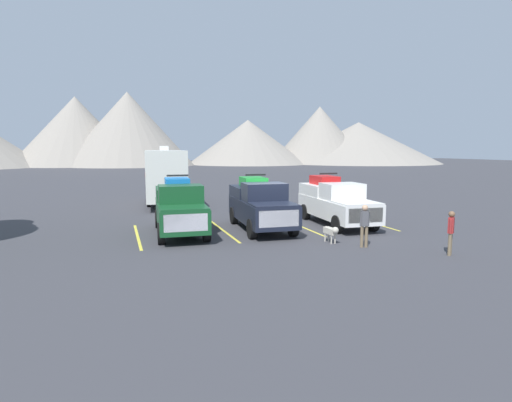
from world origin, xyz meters
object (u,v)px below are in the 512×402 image
at_px(pickup_truck_b, 260,204).
at_px(person_a, 365,223).
at_px(person_b, 451,230).
at_px(pickup_truck_a, 180,207).
at_px(dog, 332,231).
at_px(pickup_truck_c, 335,201).
at_px(camper_trailer_a, 165,174).

height_order(pickup_truck_b, person_a, pickup_truck_b).
distance_m(pickup_truck_b, person_b, 8.38).
height_order(pickup_truck_a, pickup_truck_b, pickup_truck_a).
xyz_separation_m(person_a, person_b, (2.23, -2.03, -0.04)).
distance_m(pickup_truck_a, dog, 6.82).
bearing_deg(pickup_truck_c, camper_trailer_a, 125.06).
relative_size(pickup_truck_c, person_a, 3.50).
bearing_deg(pickup_truck_a, person_a, -38.34).
relative_size(pickup_truck_c, camper_trailer_a, 0.63).
bearing_deg(pickup_truck_b, person_b, -54.91).
relative_size(person_b, dog, 1.62).
distance_m(pickup_truck_a, person_a, 8.09).
bearing_deg(person_b, pickup_truck_b, 125.09).
relative_size(pickup_truck_b, pickup_truck_c, 0.96).
bearing_deg(pickup_truck_b, pickup_truck_a, 177.12).
xyz_separation_m(camper_trailer_a, dog, (4.98, -14.10, -1.61)).
bearing_deg(person_a, pickup_truck_c, 73.55).
distance_m(pickup_truck_a, person_b, 11.10).
xyz_separation_m(pickup_truck_a, camper_trailer_a, (0.52, 10.13, 0.89)).
distance_m(camper_trailer_a, dog, 15.04).
xyz_separation_m(person_b, dog, (-3.07, 3.07, -0.43)).
xyz_separation_m(pickup_truck_a, pickup_truck_c, (7.77, -0.18, -0.04)).
bearing_deg(pickup_truck_b, dog, -65.30).
height_order(pickup_truck_a, camper_trailer_a, camper_trailer_a).
bearing_deg(pickup_truck_a, person_b, -39.39).
bearing_deg(person_a, dog, 128.84).
relative_size(pickup_truck_a, person_b, 3.43).
height_order(pickup_truck_c, camper_trailer_a, camper_trailer_a).
height_order(pickup_truck_a, dog, pickup_truck_a).
xyz_separation_m(pickup_truck_a, pickup_truck_b, (3.76, -0.19, -0.01)).
bearing_deg(camper_trailer_a, person_a, -69.00).
xyz_separation_m(person_a, dog, (-0.84, 1.04, -0.47)).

